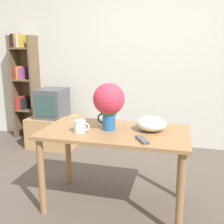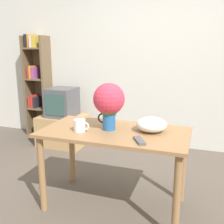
{
  "view_description": "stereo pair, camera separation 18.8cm",
  "coord_description": "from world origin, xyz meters",
  "px_view_note": "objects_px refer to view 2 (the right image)",
  "views": [
    {
      "loc": [
        0.4,
        -2.13,
        1.46
      ],
      "look_at": [
        -0.17,
        0.06,
        0.92
      ],
      "focal_mm": 42.0,
      "sensor_mm": 36.0,
      "label": 1
    },
    {
      "loc": [
        0.57,
        -2.08,
        1.46
      ],
      "look_at": [
        -0.17,
        0.06,
        0.92
      ],
      "focal_mm": 42.0,
      "sensor_mm": 36.0,
      "label": 2
    }
  ],
  "objects_px": {
    "flower_vase": "(109,102)",
    "tv_set": "(62,102)",
    "white_bowl": "(152,124)",
    "coffee_mug": "(80,126)"
  },
  "relations": [
    {
      "from": "coffee_mug",
      "to": "tv_set",
      "type": "distance_m",
      "value": 1.76
    },
    {
      "from": "flower_vase",
      "to": "tv_set",
      "type": "relative_size",
      "value": 0.96
    },
    {
      "from": "coffee_mug",
      "to": "white_bowl",
      "type": "distance_m",
      "value": 0.63
    },
    {
      "from": "coffee_mug",
      "to": "flower_vase",
      "type": "bearing_deg",
      "value": 31.19
    },
    {
      "from": "white_bowl",
      "to": "tv_set",
      "type": "distance_m",
      "value": 2.03
    },
    {
      "from": "white_bowl",
      "to": "tv_set",
      "type": "bearing_deg",
      "value": 142.58
    },
    {
      "from": "coffee_mug",
      "to": "tv_set",
      "type": "relative_size",
      "value": 0.32
    },
    {
      "from": "flower_vase",
      "to": "white_bowl",
      "type": "relative_size",
      "value": 1.57
    },
    {
      "from": "flower_vase",
      "to": "tv_set",
      "type": "bearing_deg",
      "value": 133.48
    },
    {
      "from": "coffee_mug",
      "to": "tv_set",
      "type": "xyz_separation_m",
      "value": [
        -1.01,
        1.44,
        -0.13
      ]
    }
  ]
}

